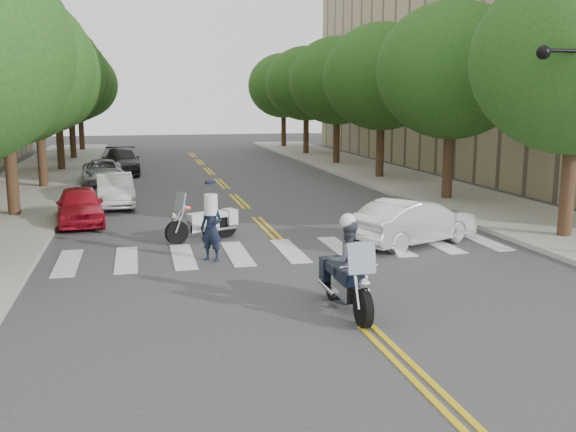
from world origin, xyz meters
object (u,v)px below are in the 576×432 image
object	(u,v)px
officer_standing	(211,229)
convertible	(414,221)
motorcycle_parked	(208,222)
motorcycle_police	(346,268)

from	to	relation	value
officer_standing	convertible	distance (m)	6.27
motorcycle_parked	officer_standing	size ratio (longest dim) A/B	1.33
officer_standing	convertible	bearing A→B (deg)	41.19
motorcycle_parked	convertible	size ratio (longest dim) A/B	0.55
motorcycle_parked	convertible	world-z (taller)	motorcycle_parked
motorcycle_police	officer_standing	xyz separation A→B (m)	(-2.24, 4.91, -0.04)
motorcycle_police	motorcycle_parked	distance (m)	7.87
convertible	officer_standing	bearing A→B (deg)	71.82
motorcycle_parked	officer_standing	world-z (taller)	officer_standing
motorcycle_police	convertible	size ratio (longest dim) A/B	0.60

